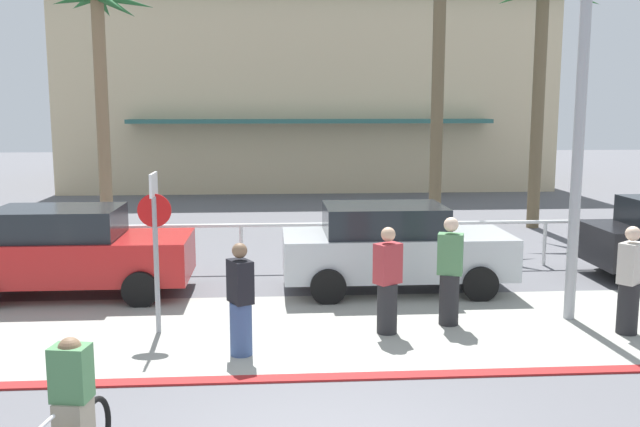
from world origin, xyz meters
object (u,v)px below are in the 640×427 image
at_px(palm_tree_4, 541,49).
at_px(pedestrian_2, 241,304).
at_px(stop_sign_bike_lane, 155,230).
at_px(streetlight_curb, 590,61).
at_px(car_silver_2, 393,247).
at_px(pedestrian_0, 629,285).
at_px(palm_tree_3, 440,17).
at_px(car_red_1, 70,251).
at_px(palm_tree_2, 100,51).
at_px(cyclist_yellow_0, 71,420).
at_px(pedestrian_3, 450,275).
at_px(pedestrian_1, 387,285).

distance_m(palm_tree_4, pedestrian_2, 13.87).
bearing_deg(pedestrian_2, stop_sign_bike_lane, 141.20).
distance_m(stop_sign_bike_lane, streetlight_curb, 7.29).
xyz_separation_m(car_silver_2, pedestrian_0, (3.22, -2.93, -0.06)).
bearing_deg(palm_tree_3, car_red_1, -142.16).
distance_m(palm_tree_2, cyclist_yellow_0, 14.89).
xyz_separation_m(pedestrian_0, pedestrian_3, (-2.69, 0.65, 0.04)).
relative_size(stop_sign_bike_lane, pedestrian_2, 1.54).
height_order(stop_sign_bike_lane, car_silver_2, stop_sign_bike_lane).
distance_m(car_red_1, pedestrian_3, 7.10).
bearing_deg(streetlight_curb, cyclist_yellow_0, -146.33).
bearing_deg(car_silver_2, palm_tree_2, 135.27).
bearing_deg(cyclist_yellow_0, pedestrian_0, 28.11).
height_order(palm_tree_2, pedestrian_0, palm_tree_2).
relative_size(car_silver_2, pedestrian_3, 2.44).
relative_size(streetlight_curb, car_silver_2, 1.70).
bearing_deg(cyclist_yellow_0, pedestrian_2, 67.69).
height_order(pedestrian_2, pedestrian_3, pedestrian_3).
height_order(palm_tree_2, cyclist_yellow_0, palm_tree_2).
bearing_deg(pedestrian_3, cyclist_yellow_0, -135.77).
distance_m(palm_tree_3, pedestrian_1, 11.16).
xyz_separation_m(palm_tree_4, car_silver_2, (-5.42, -6.79, -4.33)).
xyz_separation_m(stop_sign_bike_lane, pedestrian_3, (4.69, 0.10, -0.83)).
bearing_deg(pedestrian_1, pedestrian_0, -4.40).
distance_m(palm_tree_4, pedestrian_0, 10.89).
xyz_separation_m(cyclist_yellow_0, pedestrian_2, (1.42, 3.45, 0.07)).
bearing_deg(palm_tree_3, palm_tree_2, 178.27).
bearing_deg(pedestrian_1, palm_tree_4, 57.62).
relative_size(car_red_1, car_silver_2, 1.00).
bearing_deg(pedestrian_1, pedestrian_3, 18.46).
relative_size(car_silver_2, pedestrian_1, 2.56).
xyz_separation_m(streetlight_curb, palm_tree_2, (-9.74, 9.35, 0.82)).
bearing_deg(streetlight_curb, pedestrian_3, 178.64).
height_order(palm_tree_4, pedestrian_0, palm_tree_4).
height_order(streetlight_curb, pedestrian_0, streetlight_curb).
relative_size(streetlight_curb, palm_tree_3, 0.91).
bearing_deg(pedestrian_2, car_red_1, 133.82).
bearing_deg(palm_tree_4, pedestrian_2, -128.79).
bearing_deg(pedestrian_1, cyclist_yellow_0, -130.70).
distance_m(pedestrian_0, pedestrian_3, 2.77).
xyz_separation_m(car_red_1, pedestrian_0, (9.40, -2.98, -0.06)).
bearing_deg(pedestrian_0, palm_tree_3, 94.70).
distance_m(pedestrian_1, pedestrian_2, 2.40).
bearing_deg(streetlight_curb, pedestrian_2, -168.27).
bearing_deg(palm_tree_3, car_silver_2, -109.78).
xyz_separation_m(palm_tree_2, pedestrian_2, (4.27, -10.49, -4.33)).
bearing_deg(pedestrian_0, palm_tree_2, 136.01).
relative_size(car_red_1, pedestrian_0, 2.53).
xyz_separation_m(cyclist_yellow_0, pedestrian_3, (4.76, 4.63, 0.15)).
height_order(pedestrian_0, pedestrian_3, pedestrian_3).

